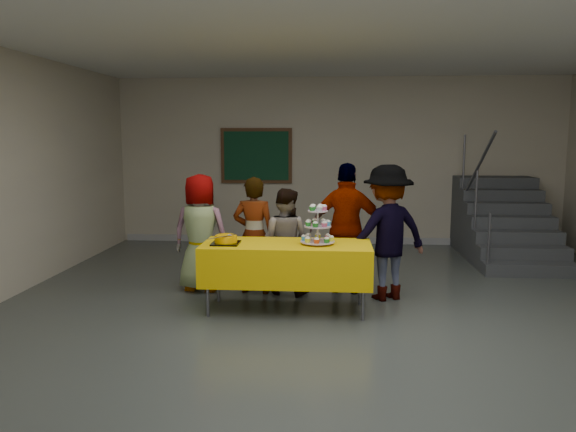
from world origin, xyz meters
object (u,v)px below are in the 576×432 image
object	(u,v)px
schoolchild_b	(254,235)
noticeboard	(256,156)
bear_cake	(226,239)
schoolchild_d	(348,228)
bake_table	(287,262)
schoolchild_a	(200,233)
schoolchild_c	(285,241)
schoolchild_e	(387,233)
staircase	(502,226)
cupcake_stand	(318,228)

from	to	relation	value
schoolchild_b	noticeboard	distance (m)	3.48
bear_cake	schoolchild_d	world-z (taller)	schoolchild_d
bake_table	schoolchild_a	xyz separation A→B (m)	(-1.16, 0.76, 0.19)
schoolchild_a	schoolchild_c	distance (m)	1.08
schoolchild_b	schoolchild_e	world-z (taller)	schoolchild_e
schoolchild_a	staircase	distance (m)	5.09
schoolchild_a	schoolchild_b	world-z (taller)	schoolchild_a
bake_table	schoolchild_e	distance (m)	1.31
schoolchild_b	schoolchild_d	distance (m)	1.17
cupcake_stand	schoolchild_c	world-z (taller)	schoolchild_c
schoolchild_e	staircase	distance (m)	3.43
bake_table	schoolchild_a	bearing A→B (deg)	146.64
staircase	noticeboard	distance (m)	4.40
bake_table	staircase	size ratio (longest dim) A/B	0.78
schoolchild_a	noticeboard	distance (m)	3.41
schoolchild_a	noticeboard	world-z (taller)	noticeboard
schoolchild_e	schoolchild_b	bearing A→B (deg)	-30.22
schoolchild_d	cupcake_stand	bearing A→B (deg)	75.83
schoolchild_c	cupcake_stand	bearing A→B (deg)	137.75
schoolchild_b	schoolchild_c	size ratio (longest dim) A/B	1.11
cupcake_stand	schoolchild_d	world-z (taller)	schoolchild_d
cupcake_stand	schoolchild_d	xyz separation A→B (m)	(0.35, 0.82, -0.13)
bear_cake	schoolchild_d	xyz separation A→B (m)	(1.37, 0.89, -0.01)
cupcake_stand	schoolchild_e	size ratio (longest dim) A/B	0.27
schoolchild_b	schoolchild_d	size ratio (longest dim) A/B	0.90
bear_cake	staircase	bearing A→B (deg)	39.78
bear_cake	schoolchild_e	distance (m)	1.94
noticeboard	schoolchild_b	bearing A→B (deg)	-82.95
cupcake_stand	bear_cake	xyz separation A→B (m)	(-1.01, -0.07, -0.12)
bear_cake	schoolchild_e	size ratio (longest dim) A/B	0.22
schoolchild_b	staircase	xyz separation A→B (m)	(3.76, 2.51, -0.24)
noticeboard	schoolchild_a	bearing A→B (deg)	-94.84
cupcake_stand	schoolchild_d	distance (m)	0.90
schoolchild_d	staircase	world-z (taller)	staircase
schoolchild_a	bake_table	bearing A→B (deg)	153.63
bear_cake	bake_table	bearing A→B (deg)	7.38
bake_table	cupcake_stand	world-z (taller)	cupcake_stand
schoolchild_b	schoolchild_e	bearing A→B (deg)	179.15
bake_table	bear_cake	distance (m)	0.73
staircase	schoolchild_c	bearing A→B (deg)	-143.28
cupcake_stand	schoolchild_e	xyz separation A→B (m)	(0.82, 0.58, -0.14)
schoolchild_d	schoolchild_e	xyz separation A→B (m)	(0.46, -0.24, -0.00)
bake_table	schoolchild_e	bearing A→B (deg)	25.65
schoolchild_b	staircase	bearing A→B (deg)	-141.86
noticeboard	bear_cake	bearing A→B (deg)	-87.13
schoolchild_d	schoolchild_a	bearing A→B (deg)	10.37
schoolchild_a	staircase	xyz separation A→B (m)	(4.45, 2.46, -0.26)
schoolchild_e	noticeboard	bearing A→B (deg)	-84.66
schoolchild_e	noticeboard	xyz separation A→B (m)	(-2.04, 3.49, 0.79)
cupcake_stand	schoolchild_a	xyz separation A→B (m)	(-1.50, 0.78, -0.21)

